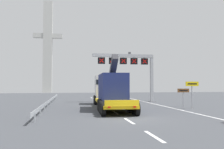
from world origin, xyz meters
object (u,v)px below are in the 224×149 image
object	(u,v)px
overhead_lane_gantry	(132,64)
exit_sign_yellow	(192,88)
tourist_info_sign_brown	(183,93)
bridge_pylon_distant	(48,46)
heavy_haul_truck_yellow	(109,89)

from	to	relation	value
overhead_lane_gantry	exit_sign_yellow	world-z (taller)	overhead_lane_gantry
overhead_lane_gantry	tourist_info_sign_brown	distance (m)	9.89
overhead_lane_gantry	bridge_pylon_distant	size ratio (longest dim) A/B	0.32
bridge_pylon_distant	overhead_lane_gantry	bearing A→B (deg)	-69.85
heavy_haul_truck_yellow	bridge_pylon_distant	xyz separation A→B (m)	(-11.39, 50.54, 12.90)
heavy_haul_truck_yellow	overhead_lane_gantry	bearing A→B (deg)	58.27
bridge_pylon_distant	exit_sign_yellow	bearing A→B (deg)	-69.88
overhead_lane_gantry	bridge_pylon_distant	distance (m)	47.05
exit_sign_yellow	tourist_info_sign_brown	xyz separation A→B (m)	(0.06, 2.04, -0.56)
heavy_haul_truck_yellow	tourist_info_sign_brown	size ratio (longest dim) A/B	6.91
tourist_info_sign_brown	exit_sign_yellow	bearing A→B (deg)	-91.55
overhead_lane_gantry	tourist_info_sign_brown	world-z (taller)	overhead_lane_gantry
overhead_lane_gantry	exit_sign_yellow	distance (m)	11.45
overhead_lane_gantry	tourist_info_sign_brown	size ratio (longest dim) A/B	4.49
exit_sign_yellow	bridge_pylon_distant	size ratio (longest dim) A/B	0.10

